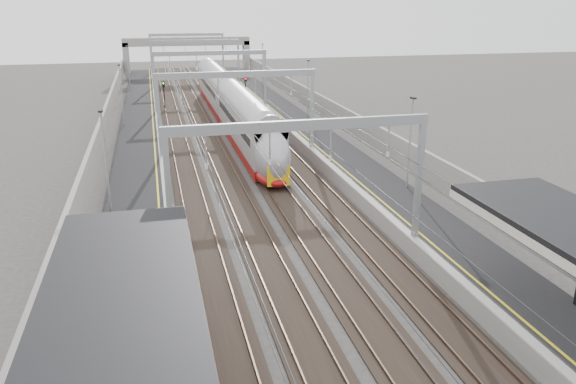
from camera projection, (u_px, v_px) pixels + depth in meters
platform_left at (141, 154)px, 47.95m from camera, size 4.00×120.00×1.00m
platform_right at (320, 143)px, 51.52m from camera, size 4.00×120.00×1.00m
tracks at (234, 153)px, 49.88m from camera, size 11.40×140.00×0.20m
overhead_line at (222, 75)px, 54.00m from camera, size 13.00×140.00×6.60m
overbridge at (187, 47)px, 98.78m from camera, size 22.00×2.20×6.90m
wall_left at (100, 144)px, 46.88m from camera, size 0.30×120.00×3.20m
wall_right at (353, 130)px, 51.88m from camera, size 0.30×120.00×3.20m
train at (233, 110)px, 59.22m from camera, size 2.59×47.17×4.10m
signal_green at (164, 90)px, 69.92m from camera, size 0.32×0.32×3.48m
signal_red_near at (233, 90)px, 69.71m from camera, size 0.32×0.32×3.48m
signal_red_far at (245, 85)px, 73.83m from camera, size 0.32×0.32×3.48m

